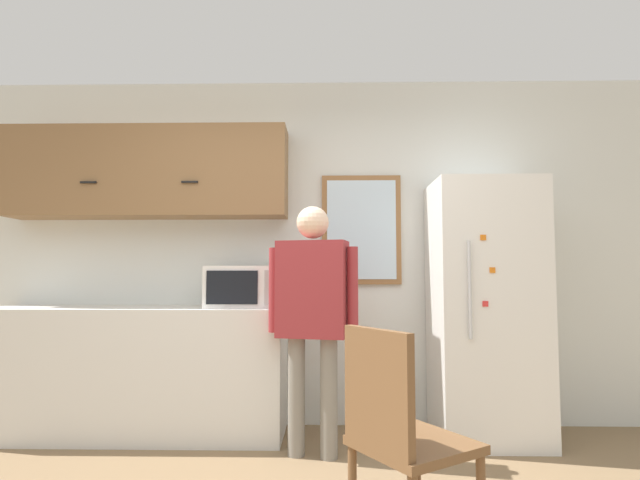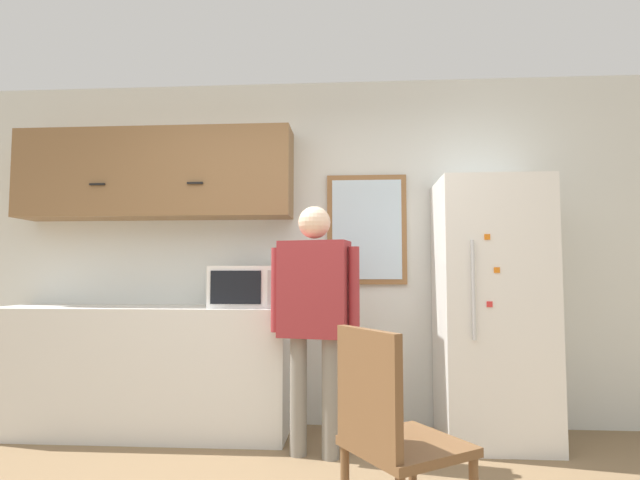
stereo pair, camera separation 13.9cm
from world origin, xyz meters
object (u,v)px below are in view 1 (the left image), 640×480
Objects in this scene: person at (313,303)px; refrigerator at (485,309)px; chair at (399,427)px; microwave at (244,287)px.

refrigerator reaches higher than person.
person reaches higher than chair.
person is (0.52, -0.39, -0.09)m from microwave.
person is at bearing -36.87° from microwave.
chair is (0.92, -1.44, -0.57)m from microwave.
chair is at bearing -57.32° from microwave.
microwave is 0.32× the size of person.
chair is (-0.81, -1.40, -0.41)m from refrigerator.
refrigerator is (1.22, 0.35, -0.06)m from person.
refrigerator reaches higher than chair.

